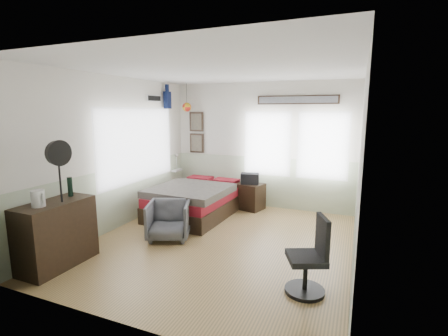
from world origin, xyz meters
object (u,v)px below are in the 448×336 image
Objects in this scene: bed at (195,200)px; armchair at (169,220)px; task_chair at (310,262)px; dresser at (57,234)px; nightstand at (250,196)px.

armchair reaches higher than bed.
armchair is at bearing -79.89° from bed.
task_chair is at bearing -36.00° from bed.
dresser is 1.08× the size of task_chair.
task_chair reaches higher than armchair.
armchair is (0.88, 1.42, -0.14)m from dresser.
armchair is at bearing 138.21° from task_chair.
task_chair is (2.57, -2.05, 0.07)m from bed.
armchair is at bearing 58.09° from dresser.
task_chair is at bearing -40.50° from armchair.
task_chair reaches higher than dresser.
dresser is at bearing -99.83° from nightstand.
nightstand is at bearing 48.57° from armchair.
dresser is at bearing -144.20° from armchair.
bed reaches higher than nightstand.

